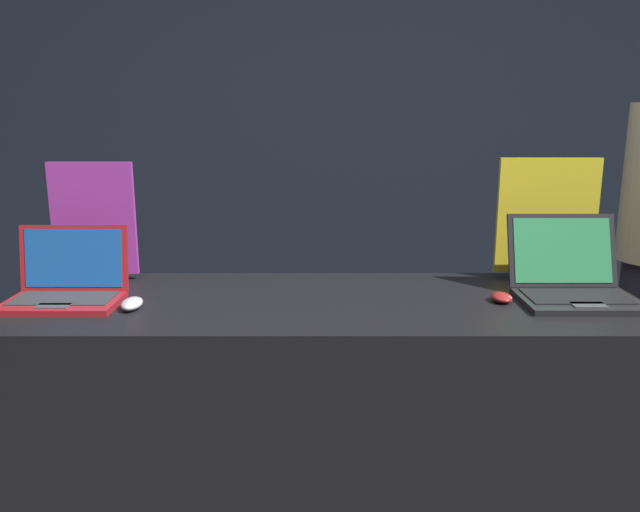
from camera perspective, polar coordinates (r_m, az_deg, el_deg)
The scene contains 8 objects.
wall_back at distance 3.96m, azimuth 0.08°, elevation 11.69°, with size 8.00×0.05×2.80m.
display_counter at distance 2.27m, azimuth 0.27°, elevation -14.56°, with size 2.13×0.71×0.87m.
laptop_front at distance 2.23m, azimuth -22.27°, elevation -2.47°, with size 0.36×0.26×0.24m.
mouse_front at distance 2.09m, azimuth -16.96°, elevation -4.20°, with size 0.06×0.11×0.03m.
promo_stand_front at distance 2.46m, azimuth -20.12°, elevation 2.71°, with size 0.31×0.07×0.44m.
laptop_back at distance 2.26m, azimuth 21.88°, elevation -2.08°, with size 0.37×0.35×0.27m.
mouse_back at distance 2.16m, azimuth 16.12°, elevation -3.65°, with size 0.07×0.09×0.03m.
promo_stand_back at distance 2.48m, azimuth 19.87°, elevation 2.98°, with size 0.37×0.07×0.45m.
Camera 1 is at (-0.02, -1.66, 1.48)m, focal length 35.00 mm.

